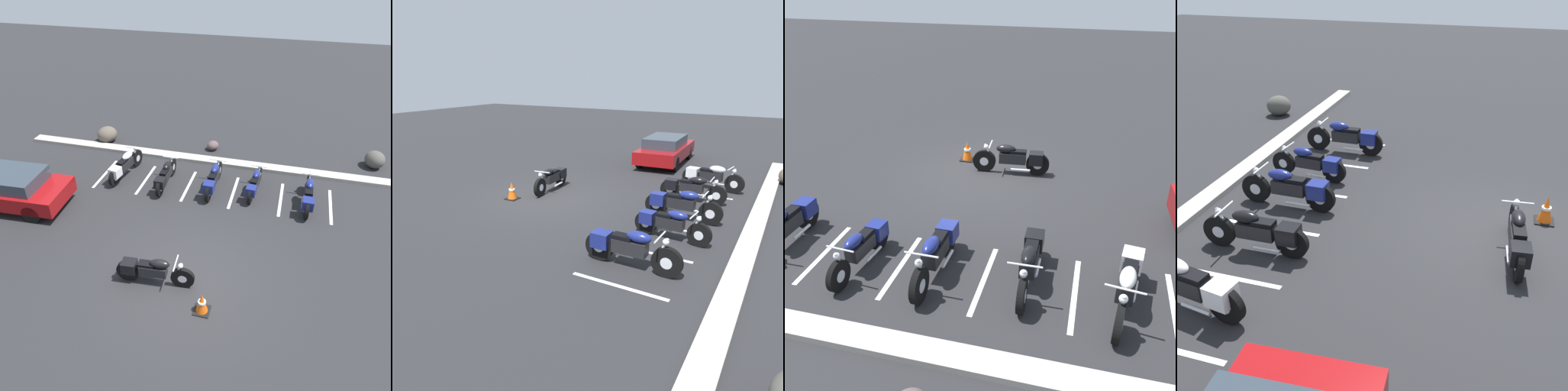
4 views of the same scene
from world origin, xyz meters
The scene contains 16 objects.
ground centered at (0.00, 0.00, 0.00)m, with size 60.00×60.00×0.00m, color #262628.
motorcycle_black_featured centered at (-0.84, -0.41, 0.45)m, with size 2.15×0.60×0.84m.
parked_bike_0 centered at (-3.75, 4.50, 0.48)m, with size 0.73×2.27×0.90m.
parked_bike_1 centered at (-2.00, 4.24, 0.46)m, with size 0.61×2.18×0.86m.
parked_bike_2 centered at (-0.23, 4.42, 0.47)m, with size 0.63×2.26×0.89m.
parked_bike_3 centered at (1.26, 4.58, 0.43)m, with size 0.57×2.04×0.80m.
parked_bike_4 centered at (3.13, 4.27, 0.47)m, with size 0.63×2.26×0.89m.
car_red centered at (-6.90, 1.79, 0.68)m, with size 4.40×2.06×1.29m.
concrete_curb centered at (0.00, 6.48, 0.06)m, with size 18.00×0.50×0.12m, color #A8A399.
traffic_cone centered at (0.71, -1.00, 0.28)m, with size 0.40×0.40×0.60m.
stall_line_0 centered at (-4.59, 4.46, 0.00)m, with size 0.10×2.10×0.00m, color white.
stall_line_1 centered at (-2.88, 4.46, 0.00)m, with size 0.10×2.10×0.00m, color white.
stall_line_2 centered at (-1.17, 4.46, 0.00)m, with size 0.10×2.10×0.00m, color white.
stall_line_3 centered at (0.54, 4.46, 0.00)m, with size 0.10×2.10×0.00m, color white.
stall_line_4 centered at (2.25, 4.46, 0.00)m, with size 0.10×2.10×0.00m, color white.
stall_line_5 centered at (3.96, 4.46, 0.00)m, with size 0.10×2.10×0.00m, color white.
Camera 2 is at (10.09, 7.21, 4.08)m, focal length 35.00 mm.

